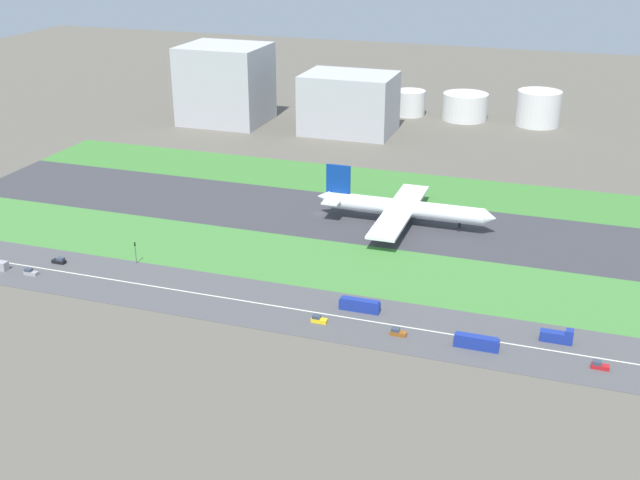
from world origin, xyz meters
The scene contains 21 objects.
ground_plane centered at (0.00, 0.00, 0.00)m, with size 800.00×800.00×0.00m, color #5B564C.
runway centered at (0.00, 0.00, 0.05)m, with size 280.00×46.00×0.10m, color #38383D.
grass_median_north centered at (0.00, 41.00, 0.05)m, with size 280.00×36.00×0.10m, color #3D7A33.
grass_median_south centered at (0.00, -41.00, 0.05)m, with size 280.00×36.00×0.10m, color #427F38.
highway centered at (0.00, -73.00, 0.05)m, with size 280.00×28.00×0.10m, color #4C4C4F.
highway_centerline centered at (0.00, -73.00, 0.11)m, with size 266.00×0.50×0.01m, color silver.
airliner centered at (31.08, 0.00, 6.23)m, with size 65.00×56.00×19.70m.
bus_0 centered at (35.54, -68.00, 1.82)m, with size 11.60×2.50×3.50m.
car_0 centered at (-64.09, -68.00, 0.92)m, with size 4.40×1.80×2.00m.
bus_1 centered at (69.63, -78.00, 1.82)m, with size 11.60×2.50×3.50m.
car_1 centered at (-67.42, -78.00, 0.92)m, with size 4.40×1.80×2.00m.
truck_0 centered at (89.17, -68.00, 1.67)m, with size 8.40×2.50×4.00m.
car_4 centered at (99.75, -78.00, 0.92)m, with size 4.40×1.80×2.00m.
car_2 centered at (26.71, -78.00, 0.92)m, with size 4.40×1.80×2.00m.
car_3 centered at (48.86, -78.00, 0.92)m, with size 4.40×1.80×2.00m.
traffic_light centered at (-40.86, -60.01, 4.29)m, with size 0.36×0.50×7.20m.
terminal_building centered at (-90.00, 114.00, 19.98)m, with size 42.33×37.03×39.97m, color #B2B2B7.
hangar_building centered at (-22.47, 114.00, 14.75)m, with size 44.86×32.40×29.49m, color #B2B2B7.
fuel_tank_west centered at (-1.15, 159.00, 6.72)m, with size 16.37×16.37×13.43m, color silver.
fuel_tank_centre centered at (28.83, 159.00, 6.98)m, with size 23.83×23.83×13.97m, color silver.
fuel_tank_east centered at (66.65, 159.00, 8.98)m, with size 22.34×22.34×17.96m, color silver.
Camera 1 is at (87.47, -256.34, 104.62)m, focal length 43.95 mm.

